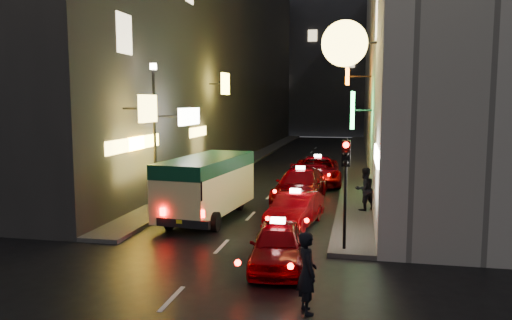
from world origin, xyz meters
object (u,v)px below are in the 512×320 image
Objects in this scene: taxi_near at (278,242)px; traffic_light at (346,170)px; lamp_post at (155,126)px; minibus at (207,180)px; pedestrian_crossing at (307,267)px.

traffic_light reaches higher than taxi_near.
lamp_post is (-8.20, 4.53, 1.04)m from traffic_light.
minibus is 6.82m from traffic_light.
taxi_near is 3.21m from pedestrian_crossing.
lamp_post is at bearing 162.27° from minibus.
taxi_near is 2.30× the size of pedestrian_crossing.
lamp_post reaches higher than traffic_light.
minibus is at bearing -17.73° from lamp_post.
traffic_light is at bearing -28.91° from lamp_post.
traffic_light is 9.42m from lamp_post.
pedestrian_crossing is (4.92, -8.29, -0.54)m from minibus.
traffic_light is at bearing -33.38° from minibus.
minibus is at bearing 146.62° from traffic_light.
traffic_light is (1.85, 1.61, 1.93)m from taxi_near.
pedestrian_crossing is 0.61× the size of traffic_light.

